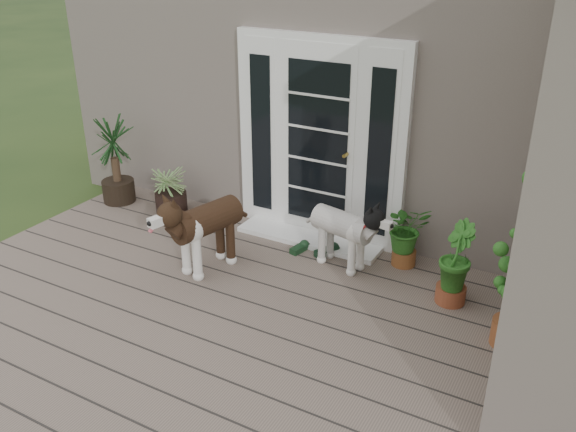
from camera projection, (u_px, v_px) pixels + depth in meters
The scene contains 14 objects.
deck at pixel (219, 351), 4.98m from camera, with size 6.20×4.60×0.12m, color #6B5B4C.
house_main at pixel (406, 72), 7.70m from camera, with size 7.40×4.00×3.10m, color #665E54.
door_unit at pixel (319, 140), 6.32m from camera, with size 1.90×0.14×2.15m, color white.
door_step at pixel (309, 238), 6.61m from camera, with size 1.60×0.40×0.05m, color white.
brindle_dog at pixel (207, 233), 5.91m from camera, with size 0.40×0.94×0.78m, color #3B2415, non-canonical shape.
white_dog at pixel (342, 236), 5.97m from camera, with size 0.35×0.81×0.68m, color white, non-canonical shape.
spider_plant at pixel (170, 186), 7.15m from camera, with size 0.62×0.62×0.66m, color #87AD6B, non-canonical shape.
yucca at pixel (115, 160), 7.35m from camera, with size 0.74×0.74×1.08m, color black, non-canonical shape.
herb_a at pixel (405, 239), 6.02m from camera, with size 0.46×0.46×0.58m, color #215B1A.
herb_b at pixel (453, 274), 5.41m from camera, with size 0.38×0.38×0.57m, color #1F5718.
herb_c at pixel (561, 284), 5.35m from camera, with size 0.31×0.31×0.48m, color #26611B.
sapling at pixel (523, 260), 4.63m from camera, with size 0.46×0.46×1.56m, color #18541D, non-canonical shape.
clog_left at pixel (300, 248), 6.38m from camera, with size 0.12×0.27×0.08m, color black, non-canonical shape.
clog_right at pixel (327, 251), 6.30m from camera, with size 0.14×0.31×0.09m, color black, non-canonical shape.
Camera 1 is at (2.45, -2.85, 3.18)m, focal length 38.00 mm.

